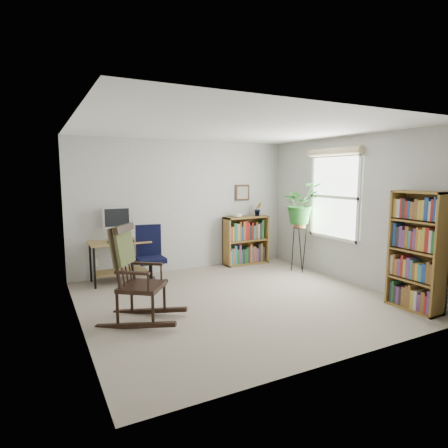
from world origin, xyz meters
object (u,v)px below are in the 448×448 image
office_chair (151,255)px  tall_bookshelf (417,251)px  rocking_chair (142,273)px  low_bookshelf (246,240)px  desk (120,261)px

office_chair → tall_bookshelf: 3.90m
rocking_chair → tall_bookshelf: size_ratio=0.77×
tall_bookshelf → low_bookshelf: bearing=102.2°
desk → tall_bookshelf: bearing=-44.1°
low_bookshelf → tall_bookshelf: tall_bookshelf is taller
office_chair → low_bookshelf: bearing=20.8°
low_bookshelf → rocking_chair: bearing=-143.1°
rocking_chair → low_bookshelf: 3.29m
desk → rocking_chair: rocking_chair is taller
low_bookshelf → desk: bearing=-177.3°
rocking_chair → tall_bookshelf: tall_bookshelf is taller
rocking_chair → tall_bookshelf: (3.32, -1.24, 0.18)m
desk → rocking_chair: (-0.12, -1.86, 0.26)m
desk → office_chair: 0.59m
desk → office_chair: (0.41, -0.39, 0.14)m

